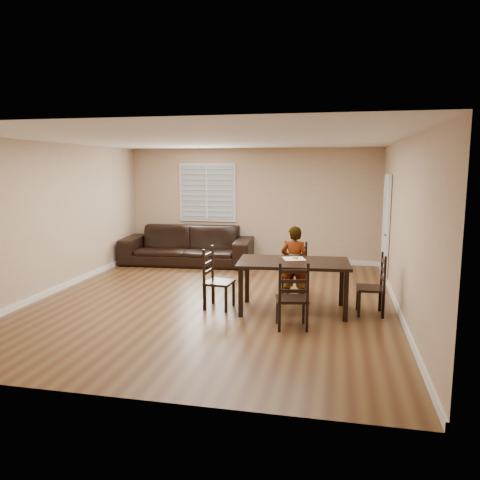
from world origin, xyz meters
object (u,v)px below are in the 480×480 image
Objects in this scene: dining_table at (294,267)px; donut at (295,257)px; child at (294,263)px; sofa at (188,245)px; chair_near at (295,270)px; chair_left at (212,280)px; chair_far at (293,300)px; chair_right at (378,287)px.

donut is at bearing 83.66° from dining_table.
child is 3.73m from sofa.
chair_near is 0.73× the size of child.
chair_left is (-1.30, -0.07, -0.27)m from dining_table.
chair_far is (0.08, -0.90, -0.28)m from dining_table.
chair_far is 1.02× the size of chair_right.
child is at bearing 90.00° from dining_table.
child is at bearing 96.95° from donut.
child is at bearing -97.18° from chair_far.
donut is (0.05, -0.43, 0.19)m from child.
sofa is at bearing 30.07° from chair_left.
chair_left is at bearing -135.69° from chair_near.
sofa is at bearing -128.87° from chair_right.
dining_table is at bearing 97.51° from child.
chair_far is 4.96m from sofa.
dining_table is at bearing -52.04° from sofa.
chair_far is 9.87× the size of donut.
donut is 0.03× the size of sofa.
chair_near is at bearing -41.49° from chair_left.
chair_far is 0.99× the size of chair_left.
chair_near is 0.95× the size of chair_left.
chair_near is 0.51m from child.
child reaches higher than sofa.
chair_left reaches higher than donut.
chair_near reaches higher than sofa.
chair_left is at bearing 179.13° from dining_table.
dining_table is 1.33m from chair_left.
donut is (-0.07, 1.09, 0.39)m from chair_far.
chair_far reaches higher than chair_right.
chair_left is 10.00× the size of donut.
chair_near is 0.98× the size of chair_right.
donut is at bearing -50.15° from sofa.
chair_right is 1.46m from child.
donut is (0.01, 0.19, 0.11)m from dining_table.
dining_table is 1.39× the size of child.
chair_right reaches higher than dining_table.
child reaches higher than dining_table.
child is (1.25, 0.69, 0.19)m from chair_left.
chair_far is at bearing -86.20° from donut.
child is 0.47m from donut.
chair_right is at bearing -40.39° from sofa.
sofa is at bearing 127.28° from dining_table.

